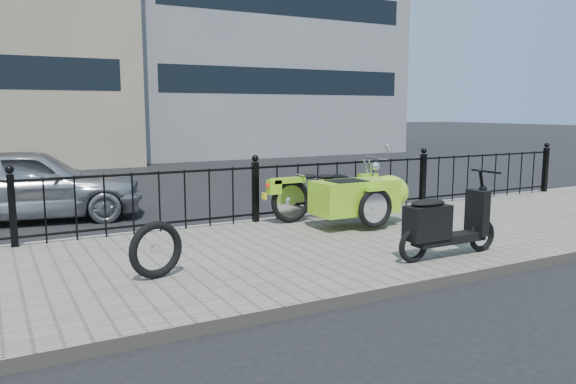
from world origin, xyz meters
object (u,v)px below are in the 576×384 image
motorcycle_sidecar (359,194)px  spare_tire (156,250)px  scooter (443,225)px  sedan_car (29,184)px

motorcycle_sidecar → spare_tire: motorcycle_sidecar is taller
motorcycle_sidecar → scooter: (-0.29, -2.14, -0.07)m
spare_tire → sedan_car: bearing=100.8°
spare_tire → sedan_car: 4.84m
spare_tire → sedan_car: size_ratio=0.16×
spare_tire → sedan_car: sedan_car is taller
scooter → motorcycle_sidecar: bearing=82.4°
scooter → spare_tire: (-3.28, 0.83, -0.09)m
motorcycle_sidecar → sedan_car: size_ratio=0.61×
motorcycle_sidecar → sedan_car: (-4.47, 3.44, 0.05)m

